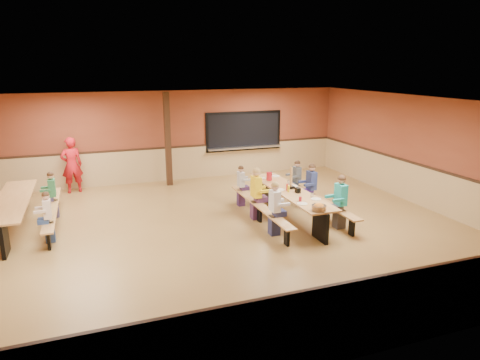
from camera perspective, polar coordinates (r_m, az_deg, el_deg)
name	(u,v)px	position (r m, az deg, el deg)	size (l,w,h in m)	color
ground	(214,231)	(10.19, -3.54, -6.84)	(12.00, 12.00, 0.00)	olive
room_envelope	(213,203)	(9.95, -3.61, -3.14)	(12.04, 10.04, 3.02)	brown
kitchen_pass_through	(244,133)	(15.16, 0.52, 6.31)	(2.78, 0.28, 1.38)	black
structural_post	(168,140)	(13.89, -9.60, 5.34)	(0.18, 0.18, 3.00)	black
cafeteria_table_main	(290,198)	(10.94, 6.64, -2.43)	(1.91, 3.70, 0.74)	#BC864A
cafeteria_table_second	(14,208)	(11.47, -27.92, -3.30)	(1.91, 3.70, 0.74)	#BC864A
seated_child_white_left	(275,209)	(9.80, 4.64, -3.87)	(0.39, 0.32, 1.24)	white
seated_adult_yellow	(256,194)	(10.78, 2.17, -1.88)	(0.42, 0.34, 1.31)	yellow
seated_child_grey_left	(241,186)	(11.81, 0.13, -0.82)	(0.33, 0.27, 1.12)	#BBBBBB
seated_child_teal_right	(340,202)	(10.45, 13.23, -2.90)	(0.41, 0.33, 1.28)	#23ADA9
seated_child_navy_right	(311,187)	(11.61, 9.47, -0.97)	(0.39, 0.32, 1.26)	navy
seated_child_char_right	(297,181)	(12.33, 7.57, -0.14)	(0.35, 0.29, 1.18)	#484D52
seated_child_green_sec	(53,195)	(11.92, -23.70, -1.84)	(0.35, 0.29, 1.18)	#328150
seated_child_tan_sec	(48,217)	(10.30, -24.20, -4.57)	(0.33, 0.27, 1.14)	beige
standing_woman	(72,165)	(13.96, -21.52, 1.86)	(0.63, 0.41, 1.72)	red
punch_pitcher	(269,176)	(11.73, 3.92, 0.49)	(0.16, 0.16, 0.22)	red
chip_bowl	(319,207)	(9.44, 10.48, -3.60)	(0.32, 0.32, 0.15)	orange
napkin_dispenser	(298,190)	(10.66, 7.71, -1.36)	(0.10, 0.14, 0.13)	black
condiment_mustard	(289,189)	(10.69, 6.49, -1.16)	(0.06, 0.06, 0.17)	yellow
condiment_ketchup	(287,187)	(10.81, 6.33, -0.97)	(0.06, 0.06, 0.17)	#B2140F
table_paddle	(291,183)	(10.99, 6.81, -0.44)	(0.16, 0.16, 0.56)	black
place_settings	(290,188)	(10.86, 6.69, -1.07)	(0.65, 3.30, 0.11)	beige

